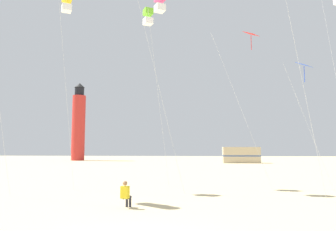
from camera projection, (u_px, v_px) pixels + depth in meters
kite_flyer_standing at (126, 194)px, 13.70m from camera, size 0.43×0.55×1.16m
kite_box_lime at (148, 17)px, 22.91m from camera, size 1.90×1.90×12.53m
kite_diamond_scarlet at (250, 40)px, 23.04m from camera, size 3.55×3.55×11.05m
kite_box_gold at (67, 4)px, 20.98m from camera, size 1.33×1.33×12.63m
kite_diamond_blue at (304, 69)px, 21.60m from camera, size 2.54×2.27×8.41m
kite_box_rainbow at (160, 4)px, 20.70m from camera, size 2.87×2.00×12.51m
lighthouse_distant at (79, 124)px, 68.96m from camera, size 2.80×2.80×16.80m
rv_van_tan at (241, 155)px, 56.28m from camera, size 6.46×2.39×2.80m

